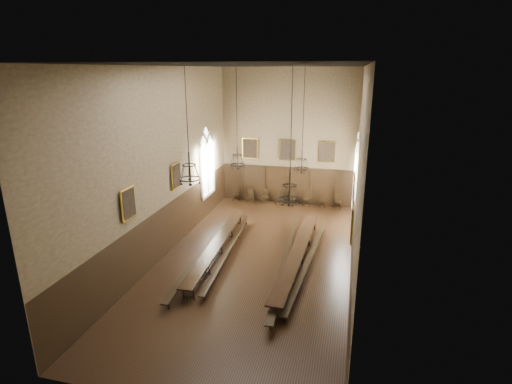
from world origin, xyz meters
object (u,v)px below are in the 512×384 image
at_px(chair_4, 293,201).
at_px(chair_5, 306,201).
at_px(table_right, 297,257).
at_px(chair_0, 236,196).
at_px(chair_2, 265,199).
at_px(chandelier_front_left, 190,172).
at_px(chair_7, 338,204).
at_px(chair_6, 322,203).
at_px(chandelier_front_right, 290,191).
at_px(bench_left_inner, 229,250).
at_px(chair_1, 251,198).
at_px(bench_left_outer, 207,249).
at_px(chair_3, 279,200).
at_px(bench_right_inner, 285,260).
at_px(table_left, 218,248).
at_px(chandelier_back_right, 302,161).
at_px(bench_right_outer, 308,263).
at_px(chandelier_back_left, 237,158).

height_order(chair_4, chair_5, chair_5).
height_order(table_right, chair_0, chair_0).
height_order(chair_2, chandelier_front_left, chandelier_front_left).
xyz_separation_m(table_right, chair_7, (1.47, 8.49, -0.07)).
relative_size(chair_6, chandelier_front_right, 0.18).
distance_m(bench_left_inner, chair_1, 8.38).
relative_size(bench_left_inner, chair_4, 9.94).
bearing_deg(bench_left_outer, chair_3, 76.49).
bearing_deg(chair_2, bench_right_inner, -90.97).
height_order(table_left, chair_7, chair_7).
distance_m(bench_right_inner, chandelier_front_right, 4.83).
relative_size(chair_0, chandelier_back_right, 0.19).
bearing_deg(bench_left_outer, chair_5, 65.58).
relative_size(bench_left_inner, chair_0, 9.19).
xyz_separation_m(bench_right_outer, chair_3, (-3.03, 8.65, 0.02)).
relative_size(bench_left_inner, chair_1, 10.16).
relative_size(bench_right_inner, chair_3, 10.99).
height_order(table_left, chair_5, chair_5).
height_order(chair_6, chair_7, chair_7).
bearing_deg(bench_left_outer, chair_2, 82.97).
height_order(chair_7, chandelier_front_right, chandelier_front_right).
distance_m(bench_left_inner, chandelier_back_right, 5.79).
bearing_deg(chair_3, bench_right_inner, -77.12).
height_order(bench_left_inner, chandelier_front_right, chandelier_front_right).
bearing_deg(chair_6, chandelier_back_right, -95.82).
bearing_deg(chair_2, chair_3, -25.64).
bearing_deg(chair_1, chair_5, -17.63).
bearing_deg(chair_3, chandelier_front_right, -77.43).
bearing_deg(table_left, bench_left_inner, 13.20).
bearing_deg(bench_right_outer, chair_0, 124.88).
relative_size(chair_0, chair_2, 1.07).
relative_size(chair_6, chair_7, 0.89).
distance_m(table_left, chair_2, 8.49).
bearing_deg(chair_0, chandelier_front_right, -71.45).
bearing_deg(chair_5, bench_left_inner, -109.36).
height_order(chair_2, chair_3, chair_3).
bearing_deg(chandelier_back_right, table_right, -83.88).
distance_m(bench_left_inner, bench_right_inner, 2.96).
bearing_deg(table_right, chair_7, 80.20).
bearing_deg(chair_3, chair_1, 177.97).
distance_m(table_right, chandelier_front_left, 6.58).
bearing_deg(chair_7, chandelier_back_left, -136.07).
relative_size(chair_0, chair_5, 0.94).
xyz_separation_m(table_right, chair_1, (-4.48, 8.49, -0.11)).
bearing_deg(bench_left_inner, chair_2, 90.33).
xyz_separation_m(chair_7, chandelier_back_right, (-1.76, -5.71, 4.07)).
distance_m(bench_right_outer, chair_5, 8.85).
relative_size(bench_left_outer, bench_left_inner, 1.16).
bearing_deg(chair_7, table_right, -104.42).
relative_size(table_left, bench_left_outer, 0.87).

